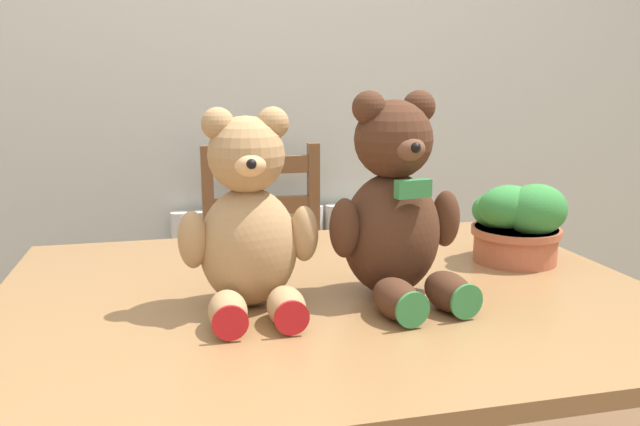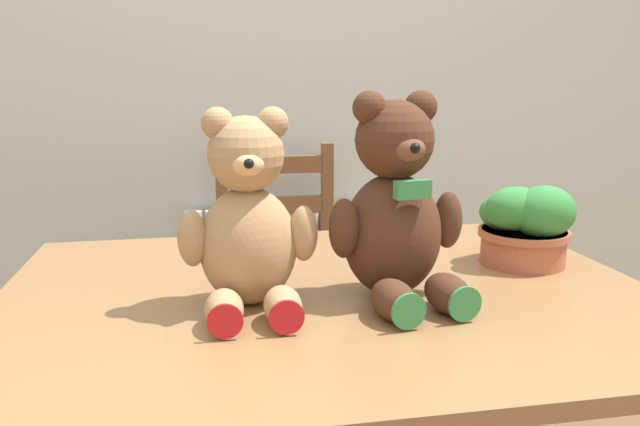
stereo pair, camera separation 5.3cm
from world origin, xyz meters
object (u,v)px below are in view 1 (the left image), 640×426
at_px(wooden_chair_behind, 270,290).
at_px(teddy_bear_left, 249,224).
at_px(teddy_bear_right, 395,210).
at_px(potted_plant, 517,221).

relative_size(wooden_chair_behind, teddy_bear_left, 2.58).
bearing_deg(teddy_bear_left, teddy_bear_right, -179.58).
bearing_deg(teddy_bear_left, potted_plant, -165.75).
height_order(wooden_chair_behind, teddy_bear_left, teddy_bear_left).
relative_size(teddy_bear_left, teddy_bear_right, 0.93).
relative_size(wooden_chair_behind, potted_plant, 4.63).
bearing_deg(potted_plant, teddy_bear_right, -156.45).
xyz_separation_m(teddy_bear_right, potted_plant, (0.36, 0.16, -0.07)).
bearing_deg(teddy_bear_right, potted_plant, -164.64).
distance_m(wooden_chair_behind, teddy_bear_right, 1.01).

